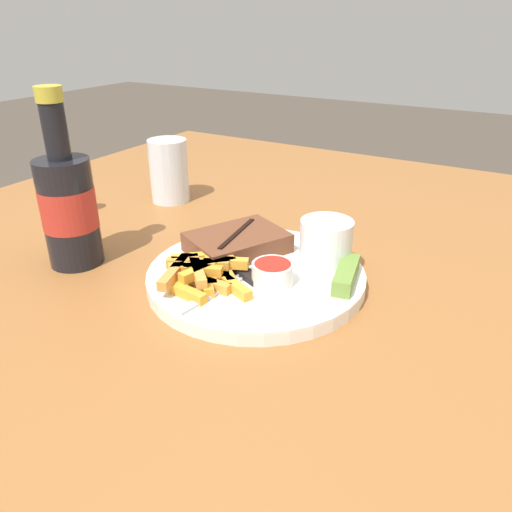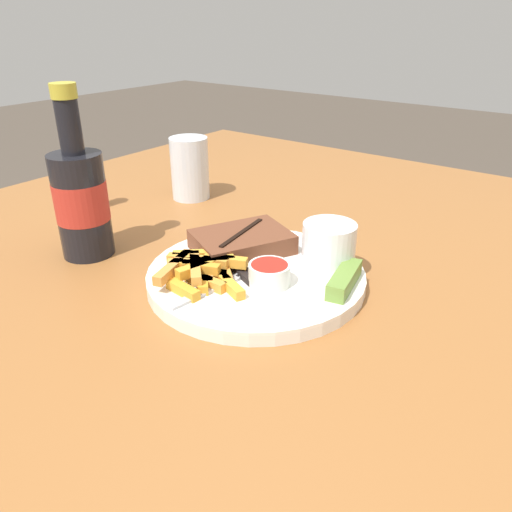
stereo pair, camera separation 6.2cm
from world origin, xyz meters
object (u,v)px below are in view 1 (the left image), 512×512
(drinking_glass, at_px, (169,171))
(dipping_sauce_cup, at_px, (273,272))
(salt_shaker, at_px, (75,195))
(steak_portion, at_px, (237,243))
(coleslaw_cup, at_px, (326,239))
(knife_utensil, at_px, (231,264))
(beer_bottle, at_px, (68,205))
(dinner_plate, at_px, (256,276))
(pickle_spear, at_px, (346,275))
(fork_utensil, at_px, (217,291))

(drinking_glass, bearing_deg, dipping_sauce_cup, -122.56)
(drinking_glass, relative_size, salt_shaker, 1.72)
(steak_portion, bearing_deg, coleslaw_cup, -74.07)
(knife_utensil, distance_m, beer_bottle, 0.23)
(dipping_sauce_cup, xyz_separation_m, beer_bottle, (-0.05, 0.28, 0.05))
(salt_shaker, bearing_deg, dinner_plate, -98.26)
(dinner_plate, relative_size, pickle_spear, 3.25)
(dipping_sauce_cup, bearing_deg, knife_utensil, 79.33)
(coleslaw_cup, relative_size, knife_utensil, 0.43)
(fork_utensil, relative_size, beer_bottle, 0.57)
(knife_utensil, height_order, salt_shaker, salt_shaker)
(salt_shaker, bearing_deg, drinking_glass, -36.19)
(coleslaw_cup, height_order, drinking_glass, drinking_glass)
(dipping_sauce_cup, bearing_deg, pickle_spear, -57.40)
(dipping_sauce_cup, xyz_separation_m, pickle_spear, (0.05, -0.08, -0.00))
(dinner_plate, distance_m, knife_utensil, 0.04)
(knife_utensil, bearing_deg, fork_utensil, 133.92)
(dipping_sauce_cup, relative_size, knife_utensil, 0.32)
(coleslaw_cup, height_order, pickle_spear, coleslaw_cup)
(dipping_sauce_cup, height_order, fork_utensil, dipping_sauce_cup)
(fork_utensil, bearing_deg, dipping_sauce_cup, -32.49)
(dinner_plate, relative_size, salt_shaker, 4.25)
(dipping_sauce_cup, xyz_separation_m, drinking_glass, (0.21, 0.33, 0.02))
(coleslaw_cup, xyz_separation_m, drinking_glass, (0.12, 0.36, 0.01))
(coleslaw_cup, distance_m, beer_bottle, 0.34)
(steak_portion, height_order, salt_shaker, salt_shaker)
(dinner_plate, distance_m, drinking_glass, 0.35)
(coleslaw_cup, distance_m, fork_utensil, 0.16)
(drinking_glass, bearing_deg, dinner_plate, -122.92)
(dinner_plate, relative_size, coleslaw_cup, 4.05)
(pickle_spear, xyz_separation_m, knife_utensil, (-0.04, 0.14, -0.01))
(pickle_spear, xyz_separation_m, drinking_glass, (0.16, 0.40, 0.03))
(beer_bottle, xyz_separation_m, drinking_glass, (0.26, 0.05, -0.03))
(pickle_spear, bearing_deg, dinner_plate, 104.63)
(dinner_plate, bearing_deg, knife_utensil, 100.74)
(dipping_sauce_cup, bearing_deg, beer_bottle, 101.16)
(knife_utensil, relative_size, beer_bottle, 0.67)
(steak_portion, height_order, drinking_glass, drinking_glass)
(salt_shaker, bearing_deg, steak_portion, -93.65)
(dinner_plate, height_order, knife_utensil, knife_utensil)
(dinner_plate, xyz_separation_m, pickle_spear, (0.03, -0.11, 0.02))
(dinner_plate, relative_size, knife_utensil, 1.76)
(dipping_sauce_cup, distance_m, knife_utensil, 0.07)
(steak_portion, bearing_deg, drinking_glass, 57.50)
(dipping_sauce_cup, bearing_deg, drinking_glass, 57.44)
(salt_shaker, bearing_deg, pickle_spear, -93.21)
(salt_shaker, bearing_deg, knife_utensil, -100.06)
(beer_bottle, relative_size, salt_shaker, 3.60)
(steak_portion, xyz_separation_m, beer_bottle, (-0.11, 0.19, 0.05))
(steak_portion, relative_size, beer_bottle, 0.65)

